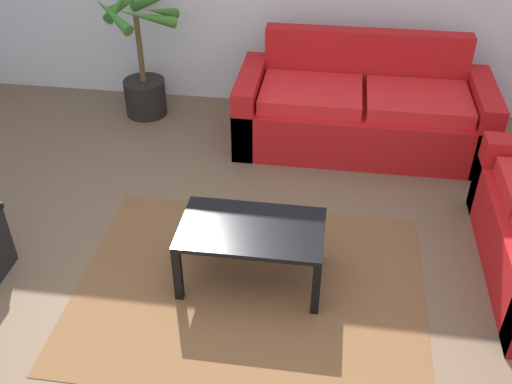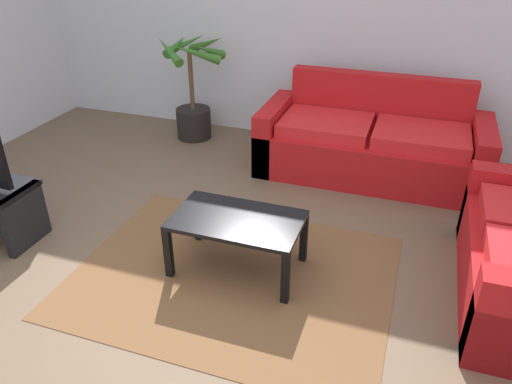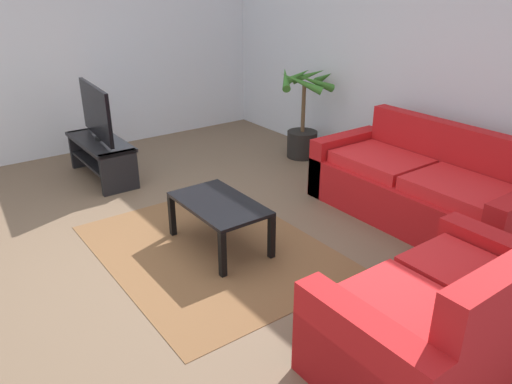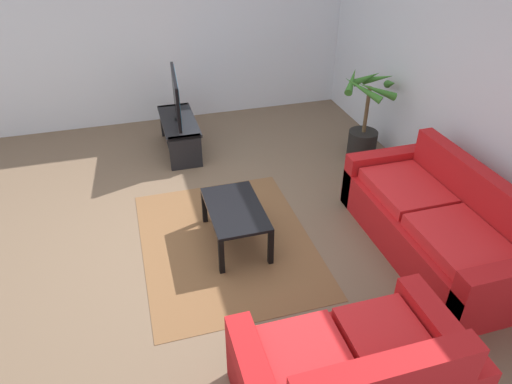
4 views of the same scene
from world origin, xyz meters
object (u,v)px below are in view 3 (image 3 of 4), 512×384
object	(u,v)px
couch_loveseat	(443,322)
coffee_table	(219,208)
tv_stand	(101,153)
couch_main	(421,190)
tv	(96,112)
potted_palm	(303,122)

from	to	relation	value
couch_loveseat	coffee_table	bearing A→B (deg)	-171.17
couch_loveseat	tv_stand	distance (m)	4.17
couch_main	tv_stand	world-z (taller)	couch_main
tv_stand	coffee_table	xyz separation A→B (m)	(2.15, 0.25, 0.06)
tv_stand	tv	size ratio (longest dim) A/B	1.06
coffee_table	potted_palm	bearing A→B (deg)	122.21
tv	coffee_table	world-z (taller)	tv
couch_main	coffee_table	xyz separation A→B (m)	(-0.68, -1.84, 0.06)
tv_stand	potted_palm	distance (m)	2.50
tv_stand	coffee_table	world-z (taller)	tv_stand
tv	potted_palm	size ratio (longest dim) A/B	0.90
couch_loveseat	coffee_table	distance (m)	2.01
couch_loveseat	tv	bearing A→B (deg)	-172.40
couch_main	tv	world-z (taller)	tv
tv	couch_main	bearing A→B (deg)	36.37
tv_stand	potted_palm	xyz separation A→B (m)	(0.82, 2.35, 0.17)
potted_palm	tv_stand	bearing A→B (deg)	-109.27
couch_main	tv	bearing A→B (deg)	-143.63
couch_main	potted_palm	xyz separation A→B (m)	(-2.01, 0.26, 0.17)
tv_stand	tv	distance (m)	0.49
tv_stand	tv	xyz separation A→B (m)	(0.00, 0.00, 0.49)
couch_loveseat	tv_stand	world-z (taller)	couch_loveseat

